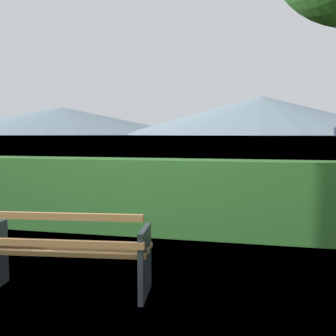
{
  "coord_description": "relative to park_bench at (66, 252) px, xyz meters",
  "views": [
    {
      "loc": [
        1.86,
        -3.62,
        1.58
      ],
      "look_at": [
        0.0,
        4.41,
        0.89
      ],
      "focal_mm": 43.25,
      "sensor_mm": 36.0,
      "label": 1
    }
  ],
  "objects": [
    {
      "name": "ground_plane",
      "position": [
        -0.01,
        0.06,
        -0.42
      ],
      "size": [
        1400.0,
        1400.0,
        0.0
      ],
      "primitive_type": "plane",
      "color": "olive"
    },
    {
      "name": "distant_hills",
      "position": [
        -33.04,
        588.31,
        22.9
      ],
      "size": [
        981.92,
        439.71,
        52.76
      ],
      "color": "slate",
      "rests_on": "ground_plane"
    },
    {
      "name": "water_surface",
      "position": [
        -0.01,
        308.34,
        -0.42
      ],
      "size": [
        620.0,
        620.0,
        0.0
      ],
      "primitive_type": "plane",
      "color": "#6B8EA3",
      "rests_on": "ground_plane"
    },
    {
      "name": "park_bench",
      "position": [
        0.0,
        0.0,
        0.0
      ],
      "size": [
        1.69,
        0.76,
        0.87
      ],
      "color": "olive",
      "rests_on": "ground_plane"
    },
    {
      "name": "hedge_row",
      "position": [
        -0.01,
        2.58,
        0.17
      ],
      "size": [
        6.84,
        0.6,
        1.19
      ],
      "primitive_type": "cube",
      "color": "#285B23",
      "rests_on": "ground_plane"
    }
  ]
}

